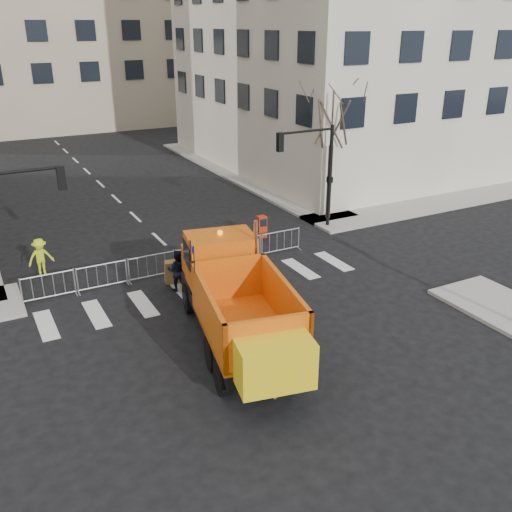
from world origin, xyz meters
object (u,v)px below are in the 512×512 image
cop_c (215,260)px  worker (41,257)px  cop_a (224,251)px  newspaper_box (261,227)px  cop_b (178,271)px  plow_truck (237,300)px

cop_c → worker: (-6.33, 3.77, -0.04)m
cop_a → newspaper_box: bearing=-140.3°
cop_a → cop_b: size_ratio=1.02×
cop_c → worker: 7.37m
cop_b → worker: size_ratio=1.05×
cop_a → cop_b: cop_a is taller
newspaper_box → worker: bearing=-179.5°
cop_a → cop_c: bearing=50.5°
cop_a → cop_c: cop_c is taller
plow_truck → cop_a: size_ratio=5.83×
cop_c → newspaper_box: cop_c is taller
cop_a → cop_c: size_ratio=0.88×
cop_b → worker: (-4.66, 3.78, 0.11)m
cop_b → newspaper_box: bearing=-118.1°
cop_c → cop_b: bearing=-67.0°
plow_truck → cop_a: bearing=-10.1°
worker → cop_b: bearing=-47.6°
cop_a → cop_c: (-0.89, -1.01, 0.13)m
cop_a → newspaper_box: (3.18, 2.48, -0.19)m
plow_truck → newspaper_box: plow_truck is taller
cop_b → worker: 6.00m
plow_truck → newspaper_box: size_ratio=9.40×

